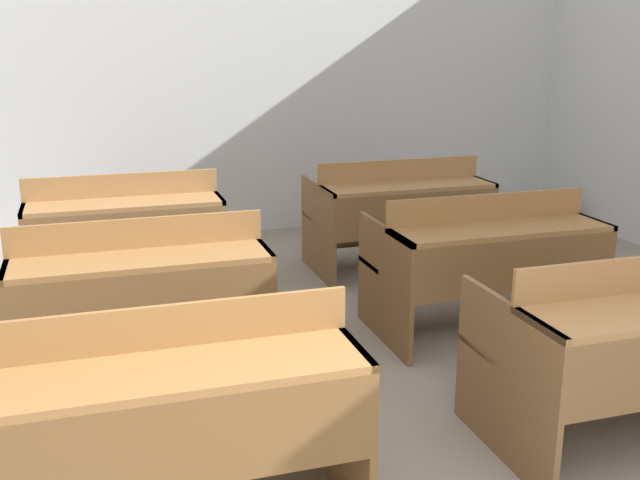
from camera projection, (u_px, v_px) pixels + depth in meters
name	position (u px, v px, depth m)	size (l,w,h in m)	color
wall_back	(243.00, 63.00, 6.56)	(6.37, 0.06, 3.03)	silver
bench_front_left	(174.00, 408.00, 2.67)	(1.29, 0.79, 0.85)	brown
bench_front_right	(639.00, 342.00, 3.25)	(1.29, 0.79, 0.85)	brown
bench_second_left	(141.00, 291.00, 3.90)	(1.29, 0.79, 0.85)	brown
bench_second_right	(485.00, 258.00, 4.48)	(1.29, 0.79, 0.85)	brown
bench_third_left	(125.00, 230.00, 5.13)	(1.29, 0.79, 0.85)	brown
bench_third_right	(398.00, 210.00, 5.70)	(1.29, 0.79, 0.85)	brown
wastepaper_bin	(552.00, 211.00, 7.12)	(0.24, 0.24, 0.29)	#474C51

